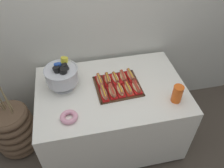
{
  "coord_description": "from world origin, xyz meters",
  "views": [
    {
      "loc": [
        -0.29,
        -1.44,
        2.22
      ],
      "look_at": [
        0.01,
        0.01,
        0.81
      ],
      "focal_mm": 36.12,
      "sensor_mm": 36.0,
      "label": 1
    }
  ],
  "objects_px": {
    "hot_dog_3": "(128,89)",
    "hot_dog_4": "(136,87)",
    "hot_dog_8": "(123,77)",
    "cup_stack": "(177,94)",
    "hot_dog_1": "(112,91)",
    "hot_dog_0": "(104,93)",
    "hot_dog_5": "(100,81)",
    "hot_dog_6": "(108,79)",
    "punch_bowl": "(62,75)",
    "floor_vase": "(15,129)",
    "donut": "(69,117)",
    "serving_tray": "(118,86)",
    "hot_dog_2": "(120,90)",
    "hot_dog_7": "(115,78)",
    "hot_dog_9": "(131,75)",
    "buffet_table": "(111,114)"
  },
  "relations": [
    {
      "from": "buffet_table",
      "to": "hot_dog_5",
      "type": "bearing_deg",
      "value": 135.67
    },
    {
      "from": "cup_stack",
      "to": "hot_dog_2",
      "type": "bearing_deg",
      "value": 157.28
    },
    {
      "from": "hot_dog_4",
      "to": "hot_dog_8",
      "type": "xyz_separation_m",
      "value": [
        -0.08,
        0.16,
        0.0
      ]
    },
    {
      "from": "hot_dog_7",
      "to": "hot_dog_3",
      "type": "bearing_deg",
      "value": -62.79
    },
    {
      "from": "hot_dog_6",
      "to": "punch_bowl",
      "type": "bearing_deg",
      "value": 175.4
    },
    {
      "from": "hot_dog_0",
      "to": "hot_dog_5",
      "type": "bearing_deg",
      "value": 92.77
    },
    {
      "from": "hot_dog_0",
      "to": "hot_dog_9",
      "type": "bearing_deg",
      "value": 31.58
    },
    {
      "from": "floor_vase",
      "to": "hot_dog_6",
      "type": "xyz_separation_m",
      "value": [
        0.99,
        -0.03,
        0.55
      ]
    },
    {
      "from": "hot_dog_0",
      "to": "hot_dog_5",
      "type": "height_order",
      "value": "same"
    },
    {
      "from": "serving_tray",
      "to": "hot_dog_1",
      "type": "distance_m",
      "value": 0.12
    },
    {
      "from": "hot_dog_7",
      "to": "donut",
      "type": "height_order",
      "value": "hot_dog_7"
    },
    {
      "from": "hot_dog_0",
      "to": "hot_dog_8",
      "type": "xyz_separation_m",
      "value": [
        0.22,
        0.18,
        -0.0
      ]
    },
    {
      "from": "hot_dog_2",
      "to": "hot_dog_8",
      "type": "height_order",
      "value": "same"
    },
    {
      "from": "hot_dog_6",
      "to": "hot_dog_7",
      "type": "distance_m",
      "value": 0.08
    },
    {
      "from": "hot_dog_6",
      "to": "hot_dog_1",
      "type": "bearing_deg",
      "value": -87.23
    },
    {
      "from": "floor_vase",
      "to": "hot_dog_7",
      "type": "xyz_separation_m",
      "value": [
        1.06,
        -0.02,
        0.54
      ]
    },
    {
      "from": "hot_dog_3",
      "to": "punch_bowl",
      "type": "height_order",
      "value": "punch_bowl"
    },
    {
      "from": "hot_dog_3",
      "to": "punch_bowl",
      "type": "distance_m",
      "value": 0.6
    },
    {
      "from": "hot_dog_7",
      "to": "cup_stack",
      "type": "height_order",
      "value": "cup_stack"
    },
    {
      "from": "floor_vase",
      "to": "hot_dog_6",
      "type": "relative_size",
      "value": 6.82
    },
    {
      "from": "hot_dog_9",
      "to": "floor_vase",
      "type": "bearing_deg",
      "value": 179.24
    },
    {
      "from": "hot_dog_2",
      "to": "donut",
      "type": "relative_size",
      "value": 1.11
    },
    {
      "from": "hot_dog_2",
      "to": "hot_dog_7",
      "type": "bearing_deg",
      "value": 92.77
    },
    {
      "from": "hot_dog_0",
      "to": "hot_dog_1",
      "type": "relative_size",
      "value": 1.09
    },
    {
      "from": "hot_dog_2",
      "to": "hot_dog_6",
      "type": "xyz_separation_m",
      "value": [
        -0.08,
        0.16,
        0.0
      ]
    },
    {
      "from": "hot_dog_0",
      "to": "hot_dog_1",
      "type": "height_order",
      "value": "same"
    },
    {
      "from": "floor_vase",
      "to": "hot_dog_2",
      "type": "distance_m",
      "value": 1.22
    },
    {
      "from": "hot_dog_3",
      "to": "buffet_table",
      "type": "bearing_deg",
      "value": 155.09
    },
    {
      "from": "donut",
      "to": "hot_dog_6",
      "type": "bearing_deg",
      "value": 42.93
    },
    {
      "from": "floor_vase",
      "to": "hot_dog_4",
      "type": "distance_m",
      "value": 1.35
    },
    {
      "from": "hot_dog_1",
      "to": "hot_dog_7",
      "type": "height_order",
      "value": "hot_dog_1"
    },
    {
      "from": "hot_dog_0",
      "to": "donut",
      "type": "xyz_separation_m",
      "value": [
        -0.32,
        -0.19,
        -0.02
      ]
    },
    {
      "from": "hot_dog_1",
      "to": "hot_dog_8",
      "type": "bearing_deg",
      "value": 50.49
    },
    {
      "from": "hot_dog_8",
      "to": "hot_dog_6",
      "type": "bearing_deg",
      "value": -177.23
    },
    {
      "from": "serving_tray",
      "to": "hot_dog_6",
      "type": "relative_size",
      "value": 2.74
    },
    {
      "from": "hot_dog_0",
      "to": "buffet_table",
      "type": "bearing_deg",
      "value": 43.46
    },
    {
      "from": "hot_dog_0",
      "to": "hot_dog_2",
      "type": "bearing_deg",
      "value": 2.77
    },
    {
      "from": "hot_dog_7",
      "to": "hot_dog_1",
      "type": "bearing_deg",
      "value": -111.68
    },
    {
      "from": "serving_tray",
      "to": "hot_dog_7",
      "type": "xyz_separation_m",
      "value": [
        -0.0,
        0.08,
        0.03
      ]
    },
    {
      "from": "punch_bowl",
      "to": "hot_dog_6",
      "type": "bearing_deg",
      "value": -4.6
    },
    {
      "from": "hot_dog_2",
      "to": "hot_dog_7",
      "type": "distance_m",
      "value": 0.17
    },
    {
      "from": "floor_vase",
      "to": "donut",
      "type": "distance_m",
      "value": 0.89
    },
    {
      "from": "floor_vase",
      "to": "hot_dog_4",
      "type": "height_order",
      "value": "floor_vase"
    },
    {
      "from": "hot_dog_0",
      "to": "hot_dog_7",
      "type": "height_order",
      "value": "hot_dog_0"
    },
    {
      "from": "hot_dog_1",
      "to": "cup_stack",
      "type": "xyz_separation_m",
      "value": [
        0.52,
        -0.18,
        0.05
      ]
    },
    {
      "from": "hot_dog_8",
      "to": "cup_stack",
      "type": "xyz_separation_m",
      "value": [
        0.38,
        -0.36,
        0.05
      ]
    },
    {
      "from": "buffet_table",
      "to": "punch_bowl",
      "type": "xyz_separation_m",
      "value": [
        -0.42,
        0.12,
        0.5
      ]
    },
    {
      "from": "hot_dog_7",
      "to": "hot_dog_9",
      "type": "distance_m",
      "value": 0.15
    },
    {
      "from": "hot_dog_6",
      "to": "punch_bowl",
      "type": "xyz_separation_m",
      "value": [
        -0.41,
        0.03,
        0.1
      ]
    },
    {
      "from": "hot_dog_3",
      "to": "hot_dog_4",
      "type": "height_order",
      "value": "same"
    }
  ]
}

